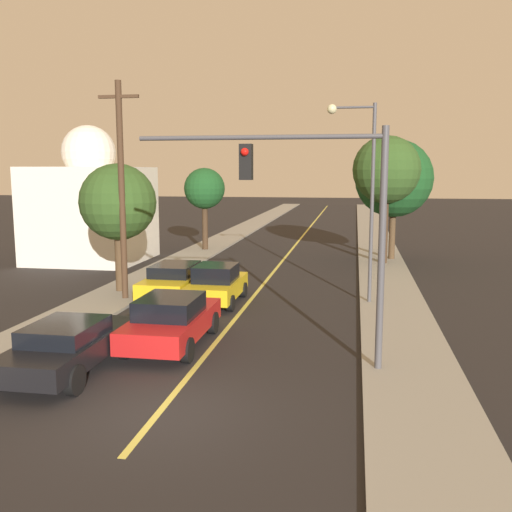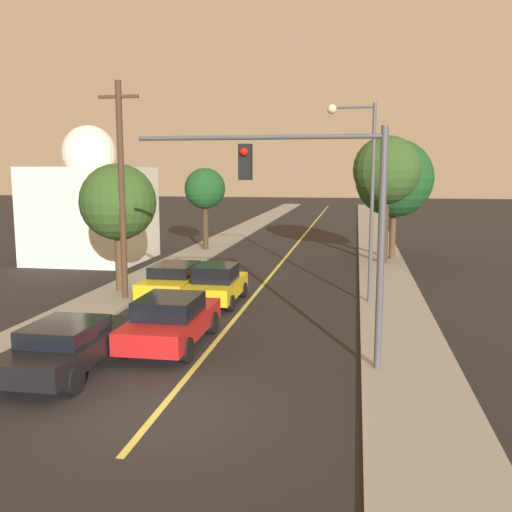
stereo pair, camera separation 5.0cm
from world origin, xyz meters
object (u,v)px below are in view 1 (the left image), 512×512
(car_near_lane_second, at_px, (217,284))
(streetlamp_right, at_px, (362,177))
(traffic_signal_mast, at_px, (320,202))
(tree_right_near, at_px, (387,170))
(car_outer_lane_front, at_px, (69,345))
(car_outer_lane_second, at_px, (176,279))
(tree_left_far, at_px, (205,189))
(car_near_lane_front, at_px, (172,320))
(tree_left_near, at_px, (118,203))
(domed_building_left, at_px, (91,207))
(tree_right_far, at_px, (394,179))
(utility_pole_left, at_px, (122,188))

(car_near_lane_second, relative_size, streetlamp_right, 0.52)
(traffic_signal_mast, relative_size, tree_right_near, 0.92)
(car_near_lane_second, relative_size, traffic_signal_mast, 0.62)
(car_outer_lane_front, height_order, car_outer_lane_second, car_outer_lane_second)
(car_outer_lane_front, bearing_deg, tree_left_far, 95.98)
(car_outer_lane_second, height_order, traffic_signal_mast, traffic_signal_mast)
(traffic_signal_mast, bearing_deg, car_outer_lane_front, -167.92)
(car_near_lane_front, distance_m, tree_left_near, 8.56)
(car_near_lane_front, height_order, streetlamp_right, streetlamp_right)
(car_near_lane_second, bearing_deg, car_outer_lane_second, 156.99)
(car_near_lane_second, relative_size, car_outer_lane_front, 0.84)
(tree_left_far, bearing_deg, car_near_lane_front, -77.90)
(traffic_signal_mast, relative_size, tree_left_far, 1.22)
(domed_building_left, bearing_deg, traffic_signal_mast, -48.97)
(car_outer_lane_front, relative_size, tree_left_near, 0.87)
(tree_left_far, bearing_deg, streetlamp_right, -54.02)
(tree_right_far, bearing_deg, car_near_lane_second, -121.29)
(domed_building_left, bearing_deg, utility_pole_left, -57.97)
(tree_left_far, relative_size, tree_right_near, 0.75)
(car_near_lane_front, bearing_deg, tree_right_far, 67.37)
(car_outer_lane_second, xyz_separation_m, domed_building_left, (-7.66, 8.38, 2.35))
(car_outer_lane_second, relative_size, tree_left_far, 0.94)
(tree_left_near, relative_size, tree_right_far, 0.78)
(car_near_lane_front, distance_m, tree_right_far, 19.48)
(traffic_signal_mast, height_order, tree_left_far, traffic_signal_mast)
(car_near_lane_front, relative_size, tree_right_near, 0.66)
(tree_left_near, bearing_deg, tree_right_far, 42.93)
(car_outer_lane_front, height_order, domed_building_left, domed_building_left)
(car_near_lane_front, xyz_separation_m, tree_left_far, (-4.22, 19.66, 3.17))
(streetlamp_right, xyz_separation_m, domed_building_left, (-14.99, 8.36, -1.78))
(traffic_signal_mast, xyz_separation_m, tree_right_near, (2.49, 17.23, 0.80))
(traffic_signal_mast, relative_size, streetlamp_right, 0.85)
(car_outer_lane_front, distance_m, utility_pole_left, 8.95)
(car_near_lane_front, bearing_deg, domed_building_left, 122.97)
(car_near_lane_second, bearing_deg, tree_right_far, 58.71)
(domed_building_left, bearing_deg, tree_left_far, 42.83)
(car_outer_lane_front, height_order, streetlamp_right, streetlamp_right)
(tree_right_near, bearing_deg, tree_left_far, 161.61)
(traffic_signal_mast, bearing_deg, utility_pole_left, 140.59)
(car_near_lane_front, bearing_deg, utility_pole_left, 124.57)
(tree_right_far, bearing_deg, car_near_lane_front, -112.63)
(tree_right_near, distance_m, domed_building_left, 16.56)
(car_outer_lane_front, relative_size, traffic_signal_mast, 0.73)
(car_outer_lane_front, distance_m, traffic_signal_mast, 7.32)
(streetlamp_right, height_order, tree_left_near, streetlamp_right)
(tree_left_near, bearing_deg, traffic_signal_mast, -42.05)
(car_near_lane_second, height_order, car_outer_lane_second, car_near_lane_second)
(car_near_lane_second, bearing_deg, traffic_signal_mast, -57.37)
(tree_left_near, bearing_deg, domed_building_left, 122.45)
(car_near_lane_front, distance_m, tree_right_near, 17.93)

